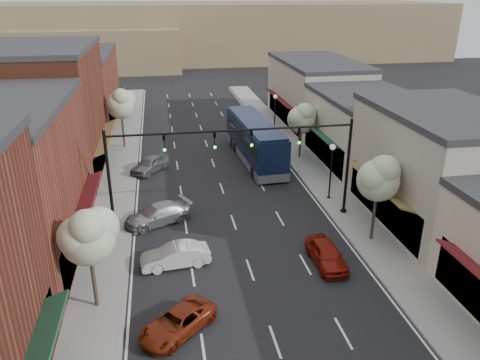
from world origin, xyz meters
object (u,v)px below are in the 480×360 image
signal_mast_left (146,165)px  lamp_post_near (331,163)px  tree_right_far (302,117)px  parked_car_a (178,322)px  parked_car_c (158,214)px  tree_left_near (88,235)px  parked_car_d (150,164)px  lamp_post_far (275,108)px  tree_left_far (121,103)px  coach_bus (255,140)px  red_hatchback (326,254)px  signal_mast_right (315,155)px  tree_right_near (380,177)px  parked_car_b (175,256)px

signal_mast_left → lamp_post_near: 13.75m
tree_right_far → parked_car_a: tree_right_far is taller
parked_car_c → tree_left_near: bearing=-44.3°
tree_left_near → parked_car_d: tree_left_near is taller
lamp_post_far → parked_car_a: (-12.16, -30.58, -2.45)m
tree_right_far → tree_left_far: (-16.60, 6.00, 0.61)m
lamp_post_near → parked_car_c: lamp_post_near is taller
parked_car_a → tree_left_near: bearing=-165.0°
coach_bus → parked_car_d: 9.84m
lamp_post_far → red_hatchback: size_ratio=1.11×
tree_left_near → signal_mast_right: bearing=30.1°
tree_right_near → tree_left_far: 27.56m
coach_bus → parked_car_b: bearing=-119.0°
tree_left_far → parked_car_a: bearing=-82.2°
tree_left_far → parked_car_d: size_ratio=1.48×
parked_car_a → tree_left_far: bearing=145.6°
signal_mast_right → red_hatchback: (-1.12, -6.15, -3.94)m
signal_mast_right → parked_car_b: size_ratio=2.06×
tree_left_far → red_hatchback: (12.75, -24.09, -3.92)m
tree_right_near → parked_car_b: (-12.55, -0.74, -3.79)m
tree_left_near → parked_car_c: 10.00m
coach_bus → parked_car_b: coach_bus is taller
tree_left_far → lamp_post_far: bearing=7.3°
signal_mast_right → tree_left_near: 16.05m
tree_left_near → parked_car_b: bearing=38.8°
signal_mast_left → tree_left_near: signal_mast_left is taller
tree_right_near → signal_mast_right: bearing=123.9°
parked_car_d → parked_car_a: bearing=-50.2°
signal_mast_left → lamp_post_far: bearing=56.1°
tree_right_near → parked_car_c: bearing=160.3°
lamp_post_far → parked_car_b: (-12.00, -24.80, -2.35)m
lamp_post_far → parked_car_d: bearing=-145.8°
lamp_post_near → tree_right_far: bearing=86.7°
parked_car_d → signal_mast_right: bearing=-7.5°
tree_right_near → lamp_post_far: (-0.55, 24.06, -1.45)m
red_hatchback → lamp_post_far: bearing=81.5°
signal_mast_left → coach_bus: 15.68m
tree_right_far → signal_mast_left: bearing=-139.5°
parked_car_b → coach_bus: bearing=147.5°
lamp_post_near → tree_right_near: bearing=-85.2°
coach_bus → parked_car_d: (-9.67, -1.32, -1.28)m
parked_car_a → lamp_post_near: bearing=94.9°
parked_car_d → tree_right_far: bearing=40.8°
signal_mast_right → red_hatchback: 7.39m
tree_right_far → red_hatchback: size_ratio=1.36×
signal_mast_left → coach_bus: size_ratio=0.65×
signal_mast_right → tree_left_far: signal_mast_right is taller
tree_right_far → red_hatchback: tree_right_far is taller
tree_right_near → tree_right_far: bearing=90.0°
tree_right_far → parked_car_a: (-12.70, -22.52, -3.43)m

